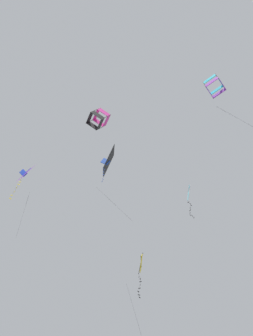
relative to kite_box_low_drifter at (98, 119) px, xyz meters
name	(u,v)px	position (x,y,z in m)	size (l,w,h in m)	color
kite_box_low_drifter	(98,119)	(0.00, 0.00, 0.00)	(1.90, 2.28, 2.26)	#DB2D93
kite_diamond_near_right	(141,265)	(-2.59, 8.38, -10.07)	(2.36, 2.10, 10.78)	yellow
kite_diamond_highest	(189,193)	(2.50, 9.49, -4.33)	(1.39, 1.40, 4.40)	white
kite_delta_mid_left	(108,161)	(-2.05, 3.40, -1.28)	(4.06, 3.22, 8.04)	black
kite_box_near_left	(215,86)	(9.75, 1.43, -6.67)	(1.68, 1.53, 8.65)	#1EB2C6
kite_delta_upper_right	(25,173)	(-5.26, -2.36, -5.97)	(2.42, 1.70, 7.65)	purple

